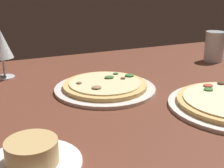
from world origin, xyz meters
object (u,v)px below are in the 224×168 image
pizza_main (105,87)px  water_glass (214,48)px  ramekin_on_saucer (32,157)px  wine_glass_far (1,46)px

pizza_main → water_glass: size_ratio=2.52×
ramekin_on_saucer → pizza_main: bearing=-130.8°
wine_glass_far → water_glass: wine_glass_far is taller
ramekin_on_saucer → wine_glass_far: size_ratio=1.08×
pizza_main → ramekin_on_saucer: size_ratio=1.71×
ramekin_on_saucer → water_glass: bearing=-150.4°
ramekin_on_saucer → wine_glass_far: bearing=-91.0°
pizza_main → ramekin_on_saucer: 41.48cm
water_glass → pizza_main: bearing=15.1°
ramekin_on_saucer → water_glass: 92.69cm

